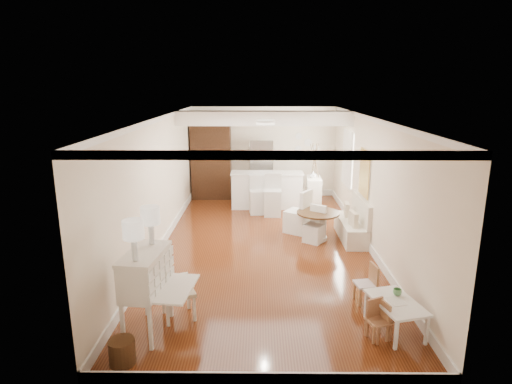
{
  "coord_description": "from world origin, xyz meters",
  "views": [
    {
      "loc": [
        -0.12,
        -8.82,
        3.45
      ],
      "look_at": [
        -0.19,
        0.3,
        1.16
      ],
      "focal_mm": 30.0,
      "sensor_mm": 36.0,
      "label": 1
    }
  ],
  "objects_px": {
    "gustavian_armchair": "(178,291)",
    "kids_table": "(395,316)",
    "dining_table": "(318,226)",
    "kids_chair_a": "(377,321)",
    "secretary_bureau": "(147,292)",
    "bar_stool_left": "(257,195)",
    "fridge": "(273,170)",
    "breakfast_counter": "(267,190)",
    "sideboard": "(314,192)",
    "slip_chair_near": "(314,224)",
    "bar_stool_right": "(273,195)",
    "pantry_cabinet": "(211,161)",
    "kids_chair_c": "(379,320)",
    "kids_chair_b": "(365,283)",
    "slip_chair_far": "(297,211)",
    "wicker_basket": "(122,352)"
  },
  "relations": [
    {
      "from": "gustavian_armchair",
      "to": "breakfast_counter",
      "type": "xyz_separation_m",
      "value": [
        1.44,
        6.05,
        0.07
      ]
    },
    {
      "from": "dining_table",
      "to": "fridge",
      "type": "xyz_separation_m",
      "value": [
        -0.91,
        3.72,
        0.57
      ]
    },
    {
      "from": "kids_chair_b",
      "to": "bar_stool_left",
      "type": "xyz_separation_m",
      "value": [
        -1.77,
        4.95,
        0.19
      ]
    },
    {
      "from": "bar_stool_left",
      "to": "bar_stool_right",
      "type": "distance_m",
      "value": 0.46
    },
    {
      "from": "kids_table",
      "to": "sideboard",
      "type": "relative_size",
      "value": 1.04
    },
    {
      "from": "gustavian_armchair",
      "to": "kids_table",
      "type": "relative_size",
      "value": 0.95
    },
    {
      "from": "wicker_basket",
      "to": "kids_chair_b",
      "type": "relative_size",
      "value": 0.51
    },
    {
      "from": "secretary_bureau",
      "to": "sideboard",
      "type": "relative_size",
      "value": 1.37
    },
    {
      "from": "secretary_bureau",
      "to": "kids_table",
      "type": "xyz_separation_m",
      "value": [
        3.53,
        0.04,
        -0.38
      ]
    },
    {
      "from": "kids_chair_c",
      "to": "breakfast_counter",
      "type": "height_order",
      "value": "breakfast_counter"
    },
    {
      "from": "slip_chair_near",
      "to": "bar_stool_right",
      "type": "relative_size",
      "value": 0.73
    },
    {
      "from": "kids_table",
      "to": "slip_chair_far",
      "type": "relative_size",
      "value": 0.88
    },
    {
      "from": "breakfast_counter",
      "to": "sideboard",
      "type": "relative_size",
      "value": 2.3
    },
    {
      "from": "dining_table",
      "to": "secretary_bureau",
      "type": "bearing_deg",
      "value": -127.71
    },
    {
      "from": "secretary_bureau",
      "to": "slip_chair_far",
      "type": "distance_m",
      "value": 4.97
    },
    {
      "from": "slip_chair_near",
      "to": "bar_stool_left",
      "type": "bearing_deg",
      "value": 155.5
    },
    {
      "from": "gustavian_armchair",
      "to": "kids_table",
      "type": "distance_m",
      "value": 3.2
    },
    {
      "from": "wicker_basket",
      "to": "sideboard",
      "type": "bearing_deg",
      "value": 65.57
    },
    {
      "from": "bar_stool_right",
      "to": "slip_chair_far",
      "type": "bearing_deg",
      "value": -65.24
    },
    {
      "from": "kids_chair_a",
      "to": "dining_table",
      "type": "distance_m",
      "value": 3.94
    },
    {
      "from": "kids_table",
      "to": "bar_stool_left",
      "type": "bearing_deg",
      "value": 109.1
    },
    {
      "from": "wicker_basket",
      "to": "bar_stool_left",
      "type": "relative_size",
      "value": 0.32
    },
    {
      "from": "kids_chair_a",
      "to": "kids_chair_c",
      "type": "relative_size",
      "value": 0.96
    },
    {
      "from": "secretary_bureau",
      "to": "pantry_cabinet",
      "type": "distance_m",
      "value": 7.54
    },
    {
      "from": "secretary_bureau",
      "to": "bar_stool_left",
      "type": "height_order",
      "value": "secretary_bureau"
    },
    {
      "from": "bar_stool_left",
      "to": "fridge",
      "type": "distance_m",
      "value": 1.78
    },
    {
      "from": "secretary_bureau",
      "to": "kids_chair_a",
      "type": "relative_size",
      "value": 2.22
    },
    {
      "from": "dining_table",
      "to": "bar_stool_left",
      "type": "distance_m",
      "value": 2.48
    },
    {
      "from": "sideboard",
      "to": "wicker_basket",
      "type": "bearing_deg",
      "value": -111.61
    },
    {
      "from": "bar_stool_right",
      "to": "pantry_cabinet",
      "type": "relative_size",
      "value": 0.49
    },
    {
      "from": "kids_table",
      "to": "breakfast_counter",
      "type": "xyz_separation_m",
      "value": [
        -1.73,
        6.4,
        0.28
      ]
    },
    {
      "from": "wicker_basket",
      "to": "kids_chair_a",
      "type": "bearing_deg",
      "value": 9.76
    },
    {
      "from": "bar_stool_right",
      "to": "breakfast_counter",
      "type": "bearing_deg",
      "value": 102.61
    },
    {
      "from": "secretary_bureau",
      "to": "fridge",
      "type": "xyz_separation_m",
      "value": [
        2.0,
        7.49,
        0.29
      ]
    },
    {
      "from": "secretary_bureau",
      "to": "dining_table",
      "type": "height_order",
      "value": "secretary_bureau"
    },
    {
      "from": "secretary_bureau",
      "to": "kids_table",
      "type": "relative_size",
      "value": 1.32
    },
    {
      "from": "gustavian_armchair",
      "to": "dining_table",
      "type": "height_order",
      "value": "gustavian_armchair"
    },
    {
      "from": "slip_chair_near",
      "to": "pantry_cabinet",
      "type": "height_order",
      "value": "pantry_cabinet"
    },
    {
      "from": "kids_table",
      "to": "fridge",
      "type": "relative_size",
      "value": 0.51
    },
    {
      "from": "pantry_cabinet",
      "to": "bar_stool_right",
      "type": "bearing_deg",
      "value": -45.68
    },
    {
      "from": "gustavian_armchair",
      "to": "kids_chair_a",
      "type": "xyz_separation_m",
      "value": [
        2.86,
        -0.55,
        -0.16
      ]
    },
    {
      "from": "secretary_bureau",
      "to": "kids_chair_b",
      "type": "height_order",
      "value": "secretary_bureau"
    },
    {
      "from": "kids_table",
      "to": "kids_chair_b",
      "type": "distance_m",
      "value": 0.87
    },
    {
      "from": "fridge",
      "to": "kids_chair_c",
      "type": "bearing_deg",
      "value": -80.72
    },
    {
      "from": "kids_chair_a",
      "to": "kids_chair_b",
      "type": "height_order",
      "value": "kids_chair_b"
    },
    {
      "from": "sideboard",
      "to": "kids_chair_c",
      "type": "bearing_deg",
      "value": -86.39
    },
    {
      "from": "slip_chair_near",
      "to": "kids_chair_c",
      "type": "bearing_deg",
      "value": -48.56
    },
    {
      "from": "slip_chair_far",
      "to": "bar_stool_left",
      "type": "relative_size",
      "value": 1.01
    },
    {
      "from": "kids_chair_c",
      "to": "slip_chair_near",
      "type": "xyz_separation_m",
      "value": [
        -0.43,
        3.8,
        0.13
      ]
    },
    {
      "from": "kids_chair_a",
      "to": "secretary_bureau",
      "type": "bearing_deg",
      "value": -109.22
    }
  ]
}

